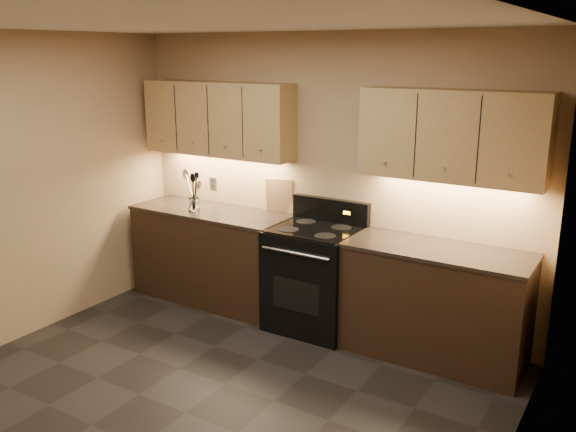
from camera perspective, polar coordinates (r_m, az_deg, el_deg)
The scene contains 17 objects.
floor at distance 4.50m, azimuth -9.56°, elevation -17.70°, with size 4.00×4.00×0.00m, color black.
ceiling at distance 3.80m, azimuth -11.35°, elevation 17.49°, with size 4.00×4.00×0.00m, color silver.
wall_back at distance 5.55m, azimuth 3.52°, elevation 3.42°, with size 4.00×0.04×2.60m, color tan.
wall_right at distance 3.06m, azimuth 18.97°, elevation -7.30°, with size 0.04×4.00×2.60m, color tan.
counter_left at distance 6.12m, azimuth -7.08°, elevation -3.65°, with size 1.62×0.62×0.93m.
counter_right at distance 5.09m, azimuth 13.60°, elevation -7.94°, with size 1.46×0.62×0.93m.
stove at distance 5.48m, azimuth 2.53°, elevation -5.70°, with size 0.76×0.68×1.14m.
upper_cab_left at distance 5.95m, azimuth -6.58°, elevation 9.01°, with size 1.60×0.30×0.70m, color tan.
upper_cab_right at distance 4.88m, azimuth 15.13°, elevation 7.26°, with size 1.44×0.30×0.70m, color tan.
outlet_plate at distance 6.29m, azimuth -7.02°, elevation 3.05°, with size 0.09×0.01×0.12m, color #B2B5BA.
utensil_crock at distance 5.99m, azimuth -8.80°, elevation 1.08°, with size 0.12×0.12×0.13m.
cutting_board at distance 5.81m, azimuth -0.82°, elevation 1.92°, with size 0.27×0.02×0.34m, color tan.
wooden_spoon at distance 5.97m, azimuth -9.20°, elevation 2.01°, with size 0.06×0.06×0.28m, color tan, non-canonical shape.
black_spoon at distance 5.97m, azimuth -8.88°, elevation 2.35°, with size 0.06×0.06×0.35m, color black, non-canonical shape.
black_turner at distance 5.93m, azimuth -8.86°, elevation 2.35°, with size 0.08×0.08×0.37m, color black, non-canonical shape.
steel_spatula at distance 5.93m, azimuth -8.65°, elevation 2.38°, with size 0.08×0.08×0.37m, color silver, non-canonical shape.
steel_skimmer at distance 5.93m, azimuth -8.67°, elevation 2.50°, with size 0.09×0.09×0.40m, color silver, non-canonical shape.
Camera 1 is at (2.57, -2.79, 2.43)m, focal length 38.00 mm.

